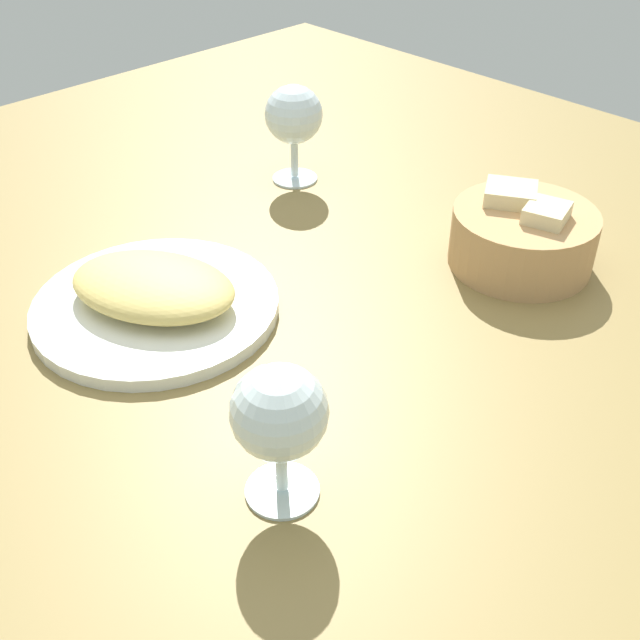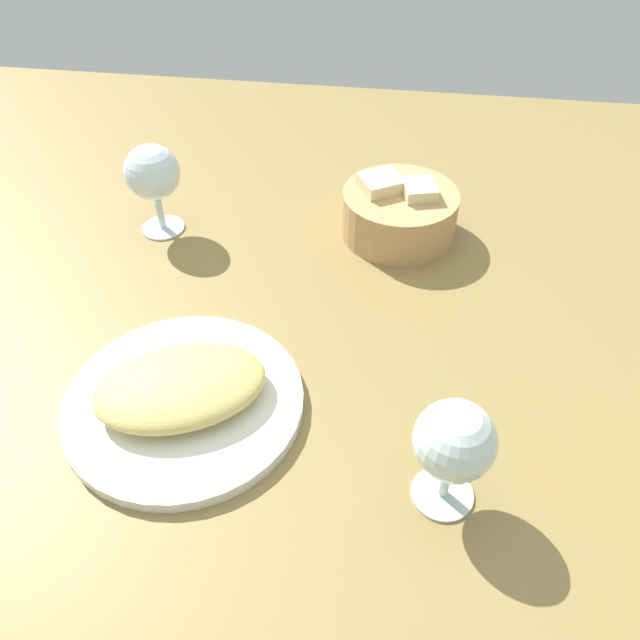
% 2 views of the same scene
% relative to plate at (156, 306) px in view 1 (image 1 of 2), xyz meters
% --- Properties ---
extents(ground_plane, '(1.40, 1.40, 0.02)m').
position_rel_plate_xyz_m(ground_plane, '(0.04, 0.14, -0.02)').
color(ground_plane, olive).
extents(plate, '(0.25, 0.25, 0.01)m').
position_rel_plate_xyz_m(plate, '(0.00, 0.00, 0.00)').
color(plate, white).
rests_on(plate, ground_plane).
extents(omelette, '(0.21, 0.18, 0.04)m').
position_rel_plate_xyz_m(omelette, '(0.00, 0.00, 0.03)').
color(omelette, '#D7BD65').
rests_on(omelette, plate).
extents(lettuce_garnish, '(0.05, 0.05, 0.02)m').
position_rel_plate_xyz_m(lettuce_garnish, '(-0.06, -0.02, 0.02)').
color(lettuce_garnish, '#498A3B').
rests_on(lettuce_garnish, plate).
extents(bread_basket, '(0.16, 0.16, 0.08)m').
position_rel_plate_xyz_m(bread_basket, '(0.21, 0.35, 0.03)').
color(bread_basket, tan).
rests_on(bread_basket, ground_plane).
extents(wine_glass_near, '(0.07, 0.07, 0.12)m').
position_rel_plate_xyz_m(wine_glass_near, '(0.27, -0.07, 0.07)').
color(wine_glass_near, silver).
rests_on(wine_glass_near, ground_plane).
extents(wine_glass_far, '(0.08, 0.08, 0.13)m').
position_rel_plate_xyz_m(wine_glass_far, '(-0.13, 0.31, 0.08)').
color(wine_glass_far, silver).
rests_on(wine_glass_far, ground_plane).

